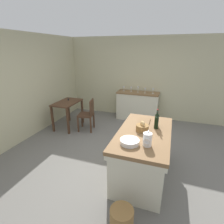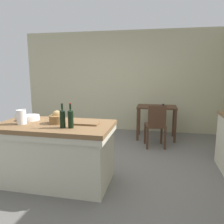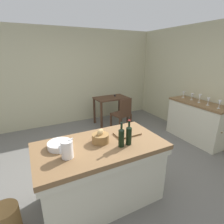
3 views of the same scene
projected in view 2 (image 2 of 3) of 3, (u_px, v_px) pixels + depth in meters
The scene contains 11 objects.
ground_plane at pixel (95, 169), 3.70m from camera, with size 6.76×6.76×0.00m, color #66635E.
wall_back at pixel (121, 82), 5.96m from camera, with size 5.32×0.12×2.60m, color #B7B28E.
island_table at pixel (56, 151), 3.20m from camera, with size 1.62×0.88×0.87m.
writing_desk at pixel (157, 112), 5.23m from camera, with size 0.91×0.58×0.83m.
wooden_chair at pixel (156, 125), 4.64m from camera, with size 0.47×0.47×0.90m.
pitcher at pixel (21, 117), 3.09m from camera, with size 0.17×0.13×0.24m.
wash_bowl at pixel (30, 118), 3.36m from camera, with size 0.29×0.29×0.07m, color white.
bread_basket at pixel (57, 119), 3.15m from camera, with size 0.22×0.22×0.18m.
cutting_board at pixel (87, 123), 3.11m from camera, with size 0.35×0.21×0.02m, color brown.
wine_bottle_dark at pixel (71, 118), 2.88m from camera, with size 0.07×0.07×0.33m.
wine_bottle_amber at pixel (63, 118), 2.90m from camera, with size 0.07×0.07×0.32m.
Camera 2 is at (1.00, -3.33, 1.61)m, focal length 35.91 mm.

